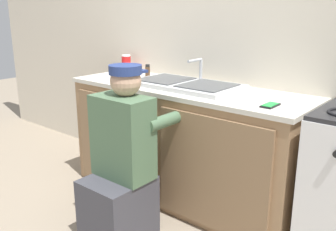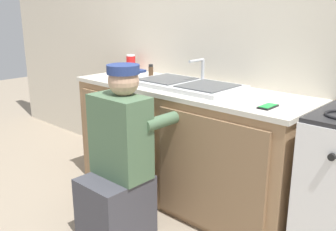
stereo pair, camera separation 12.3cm
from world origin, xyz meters
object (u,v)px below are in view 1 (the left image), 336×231
water_glass (116,75)px  soda_cup_red (126,64)px  plumber_person (122,168)px  cell_phone (270,105)px  spice_bottle_pepper (148,71)px  sink_double_basin (186,84)px

water_glass → soda_cup_red: bearing=125.7°
plumber_person → cell_phone: plumber_person is taller
soda_cup_red → spice_bottle_pepper: soda_cup_red is taller
sink_double_basin → cell_phone: 0.74m
sink_double_basin → spice_bottle_pepper: 0.50m
plumber_person → cell_phone: bearing=35.8°
sink_double_basin → soda_cup_red: bearing=167.2°
spice_bottle_pepper → water_glass: spice_bottle_pepper is taller
soda_cup_red → cell_phone: 1.57m
cell_phone → water_glass: (-1.27, -0.04, 0.04)m
cell_phone → sink_double_basin: bearing=169.1°
plumber_person → water_glass: plumber_person is taller
spice_bottle_pepper → cell_phone: (1.21, -0.25, -0.04)m
plumber_person → sink_double_basin: bearing=90.1°
sink_double_basin → plumber_person: plumber_person is taller
sink_double_basin → spice_bottle_pepper: sink_double_basin is taller
sink_double_basin → water_glass: bearing=-161.7°
soda_cup_red → water_glass: soda_cup_red is taller
spice_bottle_pepper → cell_phone: 1.24m
cell_phone → water_glass: size_ratio=1.40×
sink_double_basin → soda_cup_red: (-0.81, 0.18, 0.06)m
sink_double_basin → spice_bottle_pepper: (-0.48, 0.11, 0.03)m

